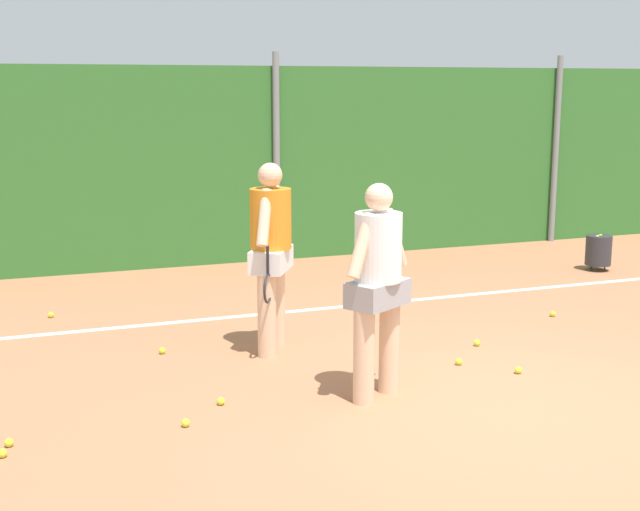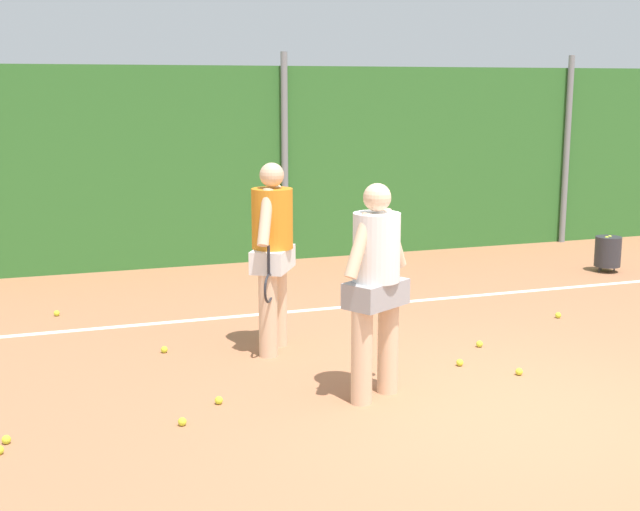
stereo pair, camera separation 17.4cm
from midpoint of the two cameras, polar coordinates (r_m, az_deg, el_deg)
ground_plane at (r=8.74m, az=5.37°, el=-5.90°), size 25.89×25.89×0.00m
hedge_fence_backdrop at (r=12.76m, az=-3.54°, el=6.10°), size 16.74×0.25×2.85m
fence_post_center at (r=12.59m, az=-3.31°, el=6.49°), size 0.10×0.10×3.05m
fence_post_right at (r=14.72m, az=15.13°, el=6.81°), size 0.10×0.10×3.05m
court_baseline_paint at (r=10.16m, az=1.49°, el=-3.38°), size 12.24×0.10×0.01m
player_foreground_near at (r=7.00m, az=3.17°, el=-1.59°), size 0.68×0.53×1.81m
player_midcourt at (r=8.25m, az=-3.90°, el=0.54°), size 0.55×0.76×1.86m
ball_hopper at (r=12.66m, az=17.73°, el=0.35°), size 0.36×0.36×0.51m
tennis_ball_0 at (r=10.14m, az=-17.99°, el=-3.79°), size 0.07×0.07×0.07m
tennis_ball_2 at (r=10.03m, az=14.80°, el=-3.78°), size 0.07×0.07×0.07m
tennis_ball_3 at (r=8.01m, az=12.48°, el=-7.48°), size 0.07×0.07×0.07m
tennis_ball_4 at (r=6.76m, az=-9.70°, el=-10.96°), size 0.07×0.07×0.07m
tennis_ball_7 at (r=8.75m, az=9.87°, el=-5.77°), size 0.07×0.07×0.07m
tennis_ball_8 at (r=6.59m, az=-21.17°, el=-12.21°), size 0.07×0.07×0.07m
tennis_ball_9 at (r=7.15m, az=-7.34°, el=-9.62°), size 0.07×0.07×0.07m
tennis_ball_10 at (r=8.15m, az=8.64°, el=-7.01°), size 0.07×0.07×0.07m
tennis_ball_11 at (r=6.75m, az=-20.77°, el=-11.60°), size 0.07×0.07×0.07m
tennis_ball_12 at (r=8.54m, az=-11.06°, el=-6.25°), size 0.07×0.07×0.07m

